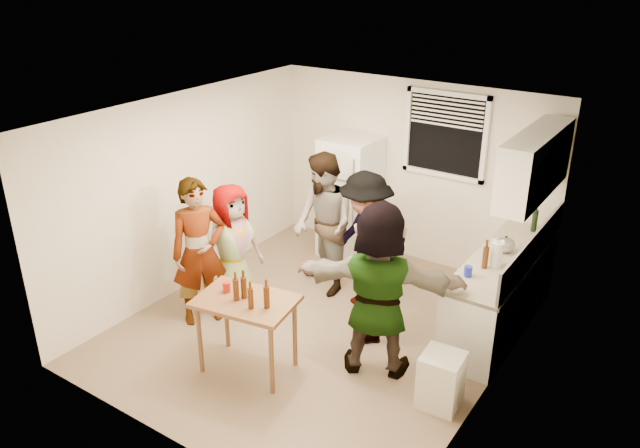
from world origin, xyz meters
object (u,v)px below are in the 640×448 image
Objects in this scene: beer_bottle_table at (251,308)px; wine_bottle at (533,231)px; beer_bottle_counter at (484,268)px; guest_back_right at (363,305)px; kettle at (504,252)px; refrigerator at (350,197)px; blue_cup at (468,276)px; guest_stripe at (205,318)px; guest_grey at (236,305)px; guest_black at (372,335)px; guest_orange at (375,367)px; red_cup at (227,292)px; trash_bin at (441,382)px; guest_back_left at (324,289)px; serving_table at (249,368)px.

wine_bottle is at bearing 60.90° from beer_bottle_table.
wine_bottle reaches higher than beer_bottle_counter.
kettle is at bearing 49.03° from guest_back_right.
guest_back_right is (-1.57, -1.33, -0.90)m from wine_bottle.
refrigerator is at bearing 154.80° from beer_bottle_counter.
blue_cup is 0.06× the size of guest_stripe.
wine_bottle is (0.10, 0.75, -0.00)m from kettle.
guest_grey is at bearing 138.30° from beer_bottle_table.
guest_orange is at bearing -0.25° from guest_black.
beer_bottle_counter reaches higher than red_cup.
red_cup reaches higher than guest_stripe.
red_cup reaches higher than trash_bin.
refrigerator is 2.60m from beer_bottle_counter.
refrigerator reaches higher than guest_orange.
trash_bin is (-0.04, -2.50, -0.65)m from wine_bottle.
beer_bottle_counter is 2.73m from red_cup.
guest_grey is 0.87× the size of guest_back_left.
guest_back_right is at bearing -174.31° from guest_black.
guest_stripe reaches higher than guest_black.
wine_bottle is 2.38× the size of blue_cup.
guest_grey is 0.85× the size of guest_orange.
beer_bottle_table is at bearing -81.81° from guest_stripe.
refrigerator is at bearing 148.72° from blue_cup.
guest_back_left is at bearing 90.76° from red_cup.
refrigerator is 2.50m from wine_bottle.
guest_black is 0.83× the size of guest_orange.
guest_orange is at bearing 28.54° from red_cup.
refrigerator is 2.48m from kettle.
wine_bottle is at bearing -16.13° from guest_stripe.
kettle is at bearing 43.65° from guest_back_left.
guest_back_right is at bearing -139.64° from wine_bottle.
guest_black is (1.82, 0.79, 0.00)m from guest_stripe.
trash_bin is at bearing -79.24° from blue_cup.
trash_bin is (0.11, -1.25, -0.65)m from beer_bottle_counter.
trash_bin is 2.51m from guest_back_left.
guest_grey is at bearing 137.05° from serving_table.
guest_back_right is 0.93× the size of guest_orange.
guest_stripe is at bearing 155.73° from beer_bottle_table.
blue_cup reaches higher than trash_bin.
wine_bottle is 0.17× the size of guest_grey.
kettle is 1.97m from guest_orange.
guest_back_right reaches higher than guest_orange.
serving_table is at bearing -162.74° from trash_bin.
blue_cup is 0.20× the size of trash_bin.
guest_orange is (-0.74, -1.59, -0.90)m from kettle.
blue_cup reaches higher than guest_back_right.
guest_back_left is (-0.02, 1.82, -0.83)m from red_cup.
guest_stripe is 1.99m from guest_black.
refrigerator is at bearing 135.05° from guest_back_left.
guest_black is at bearing -51.69° from refrigerator.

